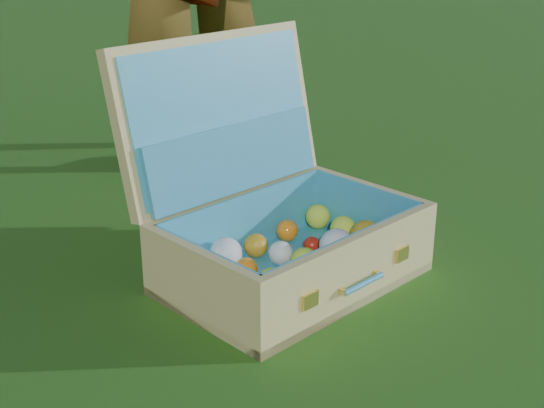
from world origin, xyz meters
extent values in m
plane|color=#215114|center=(0.00, 0.00, 0.00)|extent=(60.00, 60.00, 0.00)
cube|color=tan|center=(0.01, 0.17, 0.01)|extent=(0.54, 0.38, 0.02)
cube|color=tan|center=(0.03, 0.00, 0.08)|extent=(0.51, 0.06, 0.15)
cube|color=tan|center=(0.00, 0.33, 0.08)|extent=(0.51, 0.06, 0.15)
cube|color=tan|center=(-0.23, 0.14, 0.08)|extent=(0.04, 0.30, 0.15)
cube|color=tan|center=(0.26, 0.19, 0.08)|extent=(0.04, 0.30, 0.15)
cube|color=teal|center=(0.01, 0.17, 0.02)|extent=(0.50, 0.34, 0.01)
cube|color=teal|center=(0.03, 0.02, 0.09)|extent=(0.47, 0.04, 0.13)
cube|color=teal|center=(0.00, 0.31, 0.09)|extent=(0.47, 0.04, 0.13)
cube|color=teal|center=(-0.22, 0.15, 0.09)|extent=(0.03, 0.30, 0.13)
cube|color=teal|center=(0.25, 0.18, 0.09)|extent=(0.03, 0.30, 0.13)
cube|color=tan|center=(0.00, 0.39, 0.32)|extent=(0.52, 0.15, 0.34)
cube|color=teal|center=(0.00, 0.37, 0.32)|extent=(0.48, 0.11, 0.30)
cube|color=teal|center=(0.00, 0.34, 0.23)|extent=(0.46, 0.08, 0.14)
cube|color=#F2C659|center=(-0.11, -0.02, 0.08)|extent=(0.04, 0.01, 0.03)
cube|color=#F2C659|center=(0.16, 0.00, 0.08)|extent=(0.04, 0.01, 0.03)
cylinder|color=teal|center=(0.03, -0.02, 0.06)|extent=(0.11, 0.02, 0.01)
cube|color=#F2C659|center=(-0.02, -0.02, 0.06)|extent=(0.01, 0.02, 0.01)
cube|color=#F2C659|center=(0.08, -0.01, 0.06)|extent=(0.01, 0.02, 0.01)
sphere|color=orange|center=(-0.17, 0.05, 0.05)|extent=(0.05, 0.05, 0.05)
sphere|color=#D3E738|center=(-0.08, 0.04, 0.06)|extent=(0.06, 0.06, 0.06)
sphere|color=#D3E738|center=(0.03, 0.06, 0.05)|extent=(0.05, 0.05, 0.05)
sphere|color=#0F154E|center=(0.13, 0.06, 0.05)|extent=(0.06, 0.06, 0.06)
sphere|color=#0F154E|center=(0.22, 0.08, 0.05)|extent=(0.05, 0.05, 0.05)
sphere|color=beige|center=(-0.18, 0.11, 0.05)|extent=(0.05, 0.05, 0.05)
sphere|color=#D3E738|center=(-0.09, 0.11, 0.05)|extent=(0.06, 0.06, 0.06)
sphere|color=#D3E738|center=(0.02, 0.14, 0.05)|extent=(0.06, 0.06, 0.06)
sphere|color=silver|center=(0.11, 0.14, 0.06)|extent=(0.08, 0.08, 0.08)
sphere|color=#B98518|center=(0.21, 0.14, 0.06)|extent=(0.07, 0.07, 0.07)
sphere|color=#AC1B0D|center=(-0.18, 0.19, 0.04)|extent=(0.04, 0.04, 0.04)
sphere|color=orange|center=(-0.08, 0.20, 0.05)|extent=(0.05, 0.05, 0.05)
sphere|color=silver|center=(0.02, 0.21, 0.05)|extent=(0.05, 0.05, 0.05)
sphere|color=#AC1B0D|center=(0.10, 0.21, 0.04)|extent=(0.04, 0.04, 0.04)
sphere|color=#D3E738|center=(0.20, 0.21, 0.05)|extent=(0.06, 0.06, 0.06)
sphere|color=beige|center=(-0.19, 0.27, 0.06)|extent=(0.07, 0.07, 0.07)
sphere|color=silver|center=(-0.08, 0.26, 0.06)|extent=(0.07, 0.07, 0.07)
sphere|color=#B98518|center=(0.00, 0.27, 0.05)|extent=(0.05, 0.05, 0.05)
sphere|color=orange|center=(0.11, 0.29, 0.05)|extent=(0.05, 0.05, 0.05)
sphere|color=#D3E738|center=(0.21, 0.30, 0.05)|extent=(0.06, 0.06, 0.06)
camera|label=1|loc=(-0.92, -0.89, 0.73)|focal=50.00mm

